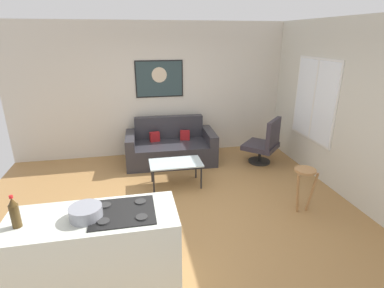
# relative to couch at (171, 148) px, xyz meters

# --- Properties ---
(ground) EXTENTS (6.40, 6.40, 0.04)m
(ground) POSITION_rel_couch_xyz_m (-0.02, -1.84, -0.32)
(ground) COLOR #A17442
(back_wall) EXTENTS (6.40, 0.05, 2.80)m
(back_wall) POSITION_rel_couch_xyz_m (-0.02, 0.59, 1.10)
(back_wall) COLOR beige
(back_wall) RESTS_ON ground
(right_wall) EXTENTS (0.05, 6.40, 2.80)m
(right_wall) POSITION_rel_couch_xyz_m (2.60, -1.54, 1.10)
(right_wall) COLOR beige
(right_wall) RESTS_ON ground
(couch) EXTENTS (1.84, 0.97, 0.90)m
(couch) POSITION_rel_couch_xyz_m (0.00, 0.00, 0.00)
(couch) COLOR #2D2C32
(couch) RESTS_ON ground
(coffee_table) EXTENTS (0.91, 0.51, 0.44)m
(coffee_table) POSITION_rel_couch_xyz_m (-0.06, -1.09, 0.10)
(coffee_table) COLOR silver
(coffee_table) RESTS_ON ground
(armchair) EXTENTS (0.89, 0.89, 0.96)m
(armchair) POSITION_rel_couch_xyz_m (1.87, -0.49, 0.14)
(armchair) COLOR black
(armchair) RESTS_ON ground
(bar_stool) EXTENTS (0.36, 0.35, 0.67)m
(bar_stool) POSITION_rel_couch_xyz_m (1.69, -2.26, 0.22)
(bar_stool) COLOR #A47345
(bar_stool) RESTS_ON ground
(kitchen_counter) EXTENTS (1.59, 0.65, 0.95)m
(kitchen_counter) POSITION_rel_couch_xyz_m (-1.17, -3.30, 0.17)
(kitchen_counter) COLOR silver
(kitchen_counter) RESTS_ON ground
(soda_bottle) EXTENTS (0.08, 0.08, 0.31)m
(soda_bottle) POSITION_rel_couch_xyz_m (-1.80, -3.34, 0.77)
(soda_bottle) COLOR #493517
(soda_bottle) RESTS_ON kitchen_counter
(mixing_bowl) EXTENTS (0.30, 0.30, 0.12)m
(mixing_bowl) POSITION_rel_couch_xyz_m (-1.22, -3.33, 0.69)
(mixing_bowl) COLOR gray
(mixing_bowl) RESTS_ON kitchen_counter
(wall_painting) EXTENTS (1.00, 0.03, 0.76)m
(wall_painting) POSITION_rel_couch_xyz_m (-0.13, 0.54, 1.36)
(wall_painting) COLOR black
(window) EXTENTS (0.03, 1.28, 1.51)m
(window) POSITION_rel_couch_xyz_m (2.56, -0.94, 1.10)
(window) COLOR silver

